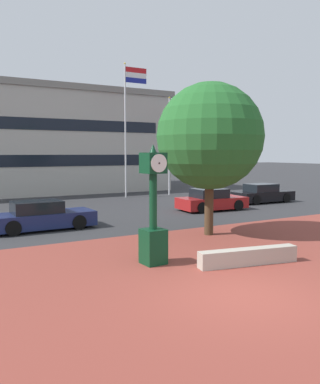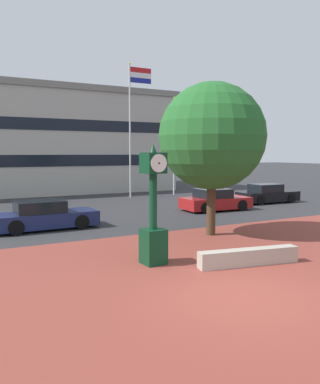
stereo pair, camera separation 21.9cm
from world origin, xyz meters
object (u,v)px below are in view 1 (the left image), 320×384
car_street_distant (263,194)px  flagpole_secondary (172,135)px  car_street_near (41,217)px  street_clock (153,215)px  flagpole_primary (128,117)px  plaza_tree (212,139)px  car_street_mid (211,200)px

car_street_distant → flagpole_secondary: bearing=-158.3°
car_street_near → flagpole_secondary: flagpole_secondary is taller
street_clock → flagpole_primary: bearing=64.2°
flagpole_secondary → flagpole_primary: bearing=-180.0°
plaza_tree → car_street_distant: size_ratio=1.44×
car_street_near → car_street_mid: bearing=95.2°
street_clock → flagpole_secondary: bearing=54.0°
car_street_mid → street_clock: bearing=-41.9°
car_street_mid → flagpole_secondary: bearing=167.0°
plaza_tree → car_street_near: size_ratio=1.37×
plaza_tree → car_street_mid: (4.14, 5.54, -3.36)m
street_clock → car_street_distant: street_clock is taller
car_street_distant → flagpole_primary: 11.37m
car_street_distant → car_street_near: bearing=-79.3°
car_street_distant → flagpole_primary: bearing=-136.8°
street_clock → plaza_tree: bearing=30.0°
street_clock → flagpole_secondary: flagpole_secondary is taller
car_street_distant → flagpole_secondary: (-2.70, 7.47, 4.22)m
street_clock → flagpole_primary: flagpole_primary is taller
flagpole_primary → flagpole_secondary: 4.08m
street_clock → flagpole_secondary: size_ratio=0.46×
car_street_near → car_street_mid: size_ratio=1.10×
street_clock → car_street_mid: street_clock is taller
flagpole_primary → flagpole_secondary: (3.88, 0.00, -1.26)m
car_street_near → flagpole_primary: 14.31m
car_street_near → car_street_distant: size_ratio=1.05×
car_street_mid → flagpole_primary: flagpole_primary is taller
flagpole_primary → flagpole_secondary: flagpole_primary is taller
car_street_near → car_street_mid: 10.21m
car_street_near → flagpole_secondary: size_ratio=0.58×
plaza_tree → flagpole_secondary: bearing=64.8°
car_street_distant → flagpole_primary: (-6.58, 7.47, 5.48)m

